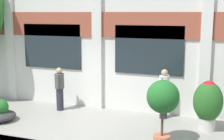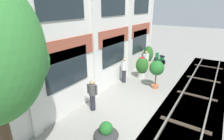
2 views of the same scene
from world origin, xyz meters
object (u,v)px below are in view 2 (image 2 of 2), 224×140
(potted_plant_stone_basin, at_px, (142,66))
(resident_near_plants, at_px, (124,69))
(potted_plant_low_pan, at_px, (157,69))
(resident_watching_tracks, at_px, (92,94))
(resident_by_doorway, at_px, (146,61))
(scooter_near_curb, at_px, (160,59))
(potted_plant_wide_bowl, at_px, (106,133))
(potted_plant_fluted_column, at_px, (148,56))

(potted_plant_stone_basin, distance_m, resident_near_plants, 1.57)
(resident_near_plants, bearing_deg, potted_plant_low_pan, -59.16)
(potted_plant_low_pan, distance_m, resident_near_plants, 2.10)
(resident_watching_tracks, bearing_deg, resident_by_doorway, 165.75)
(potted_plant_low_pan, relative_size, resident_watching_tracks, 1.11)
(potted_plant_stone_basin, xyz_separation_m, resident_near_plants, (-1.44, 0.63, 0.03))
(potted_plant_low_pan, bearing_deg, resident_near_plants, 99.00)
(scooter_near_curb, height_order, resident_by_doorway, resident_by_doorway)
(potted_plant_stone_basin, bearing_deg, potted_plant_wide_bowl, -167.64)
(resident_watching_tracks, bearing_deg, resident_near_plants, 171.40)
(potted_plant_fluted_column, distance_m, potted_plant_stone_basin, 2.47)
(resident_near_plants, bearing_deg, resident_by_doorway, 13.95)
(resident_watching_tracks, bearing_deg, potted_plant_fluted_column, 167.85)
(potted_plant_fluted_column, distance_m, potted_plant_wide_bowl, 9.11)
(potted_plant_low_pan, bearing_deg, potted_plant_fluted_column, 28.94)
(potted_plant_low_pan, bearing_deg, resident_watching_tracks, 157.39)
(potted_plant_fluted_column, xyz_separation_m, resident_by_doorway, (-1.13, -0.27, -0.08))
(potted_plant_fluted_column, bearing_deg, resident_near_plants, 178.47)
(resident_by_doorway, distance_m, resident_near_plants, 2.75)
(potted_plant_stone_basin, xyz_separation_m, resident_watching_tracks, (-5.18, 0.27, -0.03))
(potted_plant_wide_bowl, distance_m, resident_watching_tracks, 2.20)
(potted_plant_wide_bowl, relative_size, potted_plant_low_pan, 0.55)
(potted_plant_low_pan, bearing_deg, potted_plant_stone_basin, 51.85)
(potted_plant_stone_basin, bearing_deg, potted_plant_low_pan, -128.15)
(potted_plant_wide_bowl, xyz_separation_m, potted_plant_low_pan, (5.35, -0.00, 0.97))
(potted_plant_stone_basin, distance_m, scooter_near_curb, 3.86)
(potted_plant_stone_basin, relative_size, resident_watching_tracks, 0.97)
(potted_plant_wide_bowl, distance_m, resident_by_doorway, 7.95)
(potted_plant_wide_bowl, bearing_deg, resident_by_doorway, 12.18)
(potted_plant_wide_bowl, distance_m, potted_plant_low_pan, 5.43)
(potted_plant_fluted_column, distance_m, resident_watching_tracks, 7.60)
(potted_plant_fluted_column, height_order, potted_plant_wide_bowl, potted_plant_fluted_column)
(potted_plant_low_pan, distance_m, resident_by_doorway, 2.95)
(resident_near_plants, bearing_deg, potted_plant_fluted_column, 20.31)
(potted_plant_low_pan, height_order, resident_by_doorway, potted_plant_low_pan)
(scooter_near_curb, bearing_deg, resident_near_plants, 112.46)
(resident_by_doorway, bearing_deg, potted_plant_stone_basin, -50.09)
(potted_plant_wide_bowl, xyz_separation_m, resident_by_doorway, (7.74, 1.67, 0.61))
(scooter_near_curb, xyz_separation_m, resident_near_plants, (-5.28, 0.70, 0.47))
(resident_by_doorway, xyz_separation_m, resident_watching_tracks, (-6.46, 0.02, -0.03))
(scooter_near_curb, bearing_deg, potted_plant_stone_basin, 119.02)
(potted_plant_fluted_column, relative_size, scooter_near_curb, 1.42)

